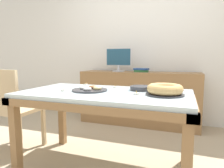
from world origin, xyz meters
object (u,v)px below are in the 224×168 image
object	(u,v)px
pastry_platter	(90,89)
chair	(13,107)
book_stack	(141,70)
tealight_left_edge	(115,87)
cake_chocolate_round	(165,90)
plate_stack	(141,88)
tealight_near_front	(63,90)
tealight_centre	(86,84)
tealight_right_edge	(136,93)
computer_monitor	(119,60)

from	to	relation	value
pastry_platter	chair	bearing A→B (deg)	-179.46
chair	pastry_platter	bearing A→B (deg)	0.54
book_stack	tealight_left_edge	world-z (taller)	book_stack
cake_chocolate_round	plate_stack	world-z (taller)	cake_chocolate_round
chair	book_stack	xyz separation A→B (m)	(1.14, 1.45, 0.35)
plate_stack	tealight_near_front	distance (m)	0.73
cake_chocolate_round	tealight_centre	size ratio (longest dim) A/B	7.83
tealight_near_front	tealight_left_edge	world-z (taller)	same
tealight_right_edge	tealight_near_front	world-z (taller)	same
tealight_right_edge	tealight_left_edge	world-z (taller)	same
plate_stack	tealight_right_edge	world-z (taller)	plate_stack
book_stack	cake_chocolate_round	bearing A→B (deg)	-71.13
plate_stack	book_stack	bearing A→B (deg)	101.54
tealight_centre	cake_chocolate_round	bearing A→B (deg)	-20.85
book_stack	tealight_near_front	bearing A→B (deg)	-104.66
plate_stack	tealight_near_front	size ratio (longest dim) A/B	5.25
tealight_right_edge	chair	bearing A→B (deg)	178.24
pastry_platter	plate_stack	world-z (taller)	pastry_platter
computer_monitor	plate_stack	distance (m)	1.42
tealight_left_edge	tealight_centre	world-z (taller)	same
book_stack	tealight_right_edge	bearing A→B (deg)	-79.87
cake_chocolate_round	tealight_right_edge	bearing A→B (deg)	-166.20
plate_stack	tealight_left_edge	bearing A→B (deg)	170.18
chair	tealight_centre	distance (m)	0.85
book_stack	cake_chocolate_round	world-z (taller)	book_stack
computer_monitor	book_stack	bearing A→B (deg)	0.21
pastry_platter	tealight_left_edge	size ratio (longest dim) A/B	8.29
cake_chocolate_round	tealight_left_edge	xyz separation A→B (m)	(-0.52, 0.24, -0.03)
cake_chocolate_round	tealight_centre	bearing A→B (deg)	159.15
cake_chocolate_round	tealight_near_front	distance (m)	0.91
tealight_right_edge	tealight_left_edge	bearing A→B (deg)	134.34
pastry_platter	cake_chocolate_round	bearing A→B (deg)	0.26
computer_monitor	tealight_near_front	distance (m)	1.58
book_stack	cake_chocolate_round	distance (m)	1.53
tealight_left_edge	cake_chocolate_round	bearing A→B (deg)	-25.22
tealight_near_front	pastry_platter	bearing A→B (deg)	27.32
plate_stack	tealight_left_edge	world-z (taller)	plate_stack
cake_chocolate_round	tealight_centre	distance (m)	0.97
tealight_centre	plate_stack	bearing A→B (deg)	-12.56
pastry_platter	tealight_centre	xyz separation A→B (m)	(-0.22, 0.35, -0.00)
chair	tealight_right_edge	size ratio (longest dim) A/B	23.50
book_stack	tealight_right_edge	world-z (taller)	book_stack
plate_stack	computer_monitor	bearing A→B (deg)	116.92
computer_monitor	cake_chocolate_round	xyz separation A→B (m)	(0.87, -1.44, -0.24)
computer_monitor	tealight_left_edge	size ratio (longest dim) A/B	10.60
pastry_platter	tealight_left_edge	distance (m)	0.30
plate_stack	tealight_centre	world-z (taller)	plate_stack
plate_stack	tealight_left_edge	xyz separation A→B (m)	(-0.28, 0.05, -0.01)
plate_stack	tealight_right_edge	size ratio (longest dim) A/B	5.25
tealight_right_edge	tealight_left_edge	distance (m)	0.42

